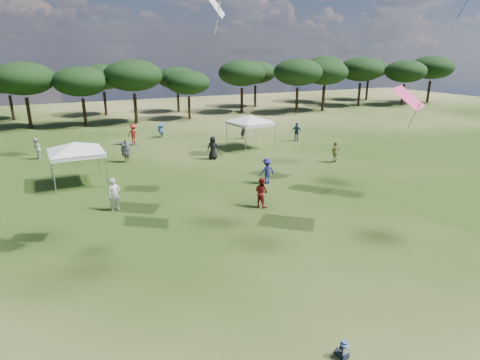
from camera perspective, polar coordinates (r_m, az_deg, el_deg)
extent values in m
cylinder|color=black|center=(51.83, -27.82, 8.42)|extent=(0.40, 0.40, 3.46)
ellipsoid|color=black|center=(51.48, -28.44, 12.58)|extent=(6.73, 6.73, 3.63)
cylinder|color=black|center=(50.77, -21.24, 8.96)|extent=(0.37, 0.37, 3.21)
ellipsoid|color=black|center=(50.43, -21.70, 12.91)|extent=(6.24, 6.24, 3.36)
cylinder|color=black|center=(51.07, -14.63, 9.82)|extent=(0.41, 0.41, 3.56)
ellipsoid|color=black|center=(50.72, -14.98, 14.19)|extent=(6.91, 6.91, 3.73)
cylinder|color=black|center=(53.18, -7.23, 10.17)|extent=(0.33, 0.33, 2.88)
ellipsoid|color=black|center=(52.86, -7.37, 13.57)|extent=(5.60, 5.60, 3.02)
cylinder|color=black|center=(58.69, 0.26, 11.28)|extent=(0.39, 0.39, 3.44)
ellipsoid|color=black|center=(58.38, 0.27, 14.98)|extent=(6.69, 6.69, 3.60)
cylinder|color=black|center=(58.64, 8.09, 11.15)|extent=(0.40, 0.40, 3.53)
ellipsoid|color=black|center=(58.33, 8.26, 14.95)|extent=(6.86, 6.86, 3.70)
cylinder|color=black|center=(61.77, 11.74, 11.26)|extent=(0.40, 0.40, 3.47)
ellipsoid|color=black|center=(61.48, 11.96, 14.79)|extent=(6.74, 6.74, 3.63)
cylinder|color=black|center=(68.73, 16.58, 11.57)|extent=(0.41, 0.41, 3.57)
ellipsoid|color=black|center=(68.46, 16.87, 14.83)|extent=(6.94, 6.94, 3.74)
cylinder|color=black|center=(72.04, 22.14, 11.18)|extent=(0.38, 0.38, 3.35)
ellipsoid|color=black|center=(71.80, 22.49, 14.09)|extent=(6.51, 6.51, 3.51)
cylinder|color=black|center=(77.23, 25.24, 11.28)|extent=(0.42, 0.42, 3.66)
ellipsoid|color=black|center=(77.00, 25.64, 14.24)|extent=(7.10, 7.10, 3.83)
cylinder|color=black|center=(59.40, -29.70, 8.92)|extent=(0.36, 0.36, 3.11)
ellipsoid|color=black|center=(59.11, -30.21, 12.18)|extent=(6.05, 6.05, 3.26)
cylinder|color=black|center=(58.91, -18.61, 10.28)|extent=(0.37, 0.37, 3.20)
ellipsoid|color=black|center=(58.61, -18.95, 13.69)|extent=(6.21, 6.21, 3.35)
cylinder|color=black|center=(59.83, -8.78, 10.99)|extent=(0.34, 0.34, 2.99)
ellipsoid|color=black|center=(59.54, -8.93, 14.14)|extent=(5.81, 5.81, 3.13)
cylinder|color=black|center=(65.01, 2.17, 11.85)|extent=(0.38, 0.38, 3.31)
ellipsoid|color=black|center=(64.74, 2.21, 15.05)|extent=(6.43, 6.43, 3.47)
cylinder|color=black|center=(72.63, 11.88, 12.24)|extent=(0.42, 0.42, 3.64)
ellipsoid|color=black|center=(72.39, 12.08, 15.39)|extent=(7.06, 7.06, 3.81)
cylinder|color=black|center=(78.00, 17.62, 12.09)|extent=(0.40, 0.40, 3.46)
ellipsoid|color=black|center=(77.77, 17.89, 14.87)|extent=(6.72, 6.72, 3.62)
cylinder|color=gray|center=(26.65, -24.93, 0.28)|extent=(0.06, 0.06, 2.17)
cylinder|color=gray|center=(26.92, -18.43, 1.20)|extent=(0.06, 0.06, 2.17)
cylinder|color=gray|center=(29.62, -25.33, 1.86)|extent=(0.06, 0.06, 2.17)
cylinder|color=gray|center=(29.87, -19.46, 2.68)|extent=(0.06, 0.06, 2.17)
cube|color=silver|center=(27.97, -22.29, 3.58)|extent=(3.37, 3.37, 0.25)
pyramid|color=silver|center=(27.82, -22.46, 5.03)|extent=(6.59, 6.59, 0.60)
cylinder|color=gray|center=(34.28, 0.79, 5.67)|extent=(0.06, 0.06, 2.31)
cylinder|color=gray|center=(36.08, 4.97, 6.21)|extent=(0.06, 0.06, 2.31)
cylinder|color=gray|center=(36.88, -1.92, 6.52)|extent=(0.06, 0.06, 2.31)
cylinder|color=gray|center=(38.56, 2.11, 7.01)|extent=(0.06, 0.06, 2.31)
cube|color=silver|center=(36.21, 1.50, 8.09)|extent=(3.69, 3.69, 0.25)
pyramid|color=silver|center=(36.10, 1.51, 9.23)|extent=(6.66, 6.66, 0.60)
cube|color=black|center=(12.81, 14.52, -22.95)|extent=(0.24, 0.24, 0.18)
cube|color=black|center=(12.89, 13.69, -22.83)|extent=(0.09, 0.21, 0.10)
cube|color=black|center=(12.98, 14.27, -22.57)|extent=(0.09, 0.21, 0.10)
cube|color=white|center=(12.69, 14.60, -22.28)|extent=(0.23, 0.16, 0.23)
cylinder|color=white|center=(12.65, 13.87, -22.37)|extent=(0.08, 0.23, 0.14)
cylinder|color=white|center=(12.80, 14.91, -21.89)|extent=(0.08, 0.23, 0.14)
sphere|color=#E0B293|center=(12.59, 14.66, -21.72)|extent=(0.16, 0.16, 0.16)
cone|color=#5286C1|center=(12.57, 14.67, -21.59)|extent=(0.26, 0.26, 0.03)
cylinder|color=#5286C1|center=(12.54, 14.68, -21.46)|extent=(0.17, 0.17, 0.07)
imported|color=#B8B6AE|center=(36.30, -26.99, 3.95)|extent=(0.82, 0.96, 1.75)
imported|color=maroon|center=(22.45, 3.05, -1.74)|extent=(0.91, 1.01, 1.70)
imported|color=#AC251C|center=(39.74, -14.91, 6.39)|extent=(1.35, 1.23, 1.82)
imported|color=beige|center=(22.93, -17.44, -1.96)|extent=(0.71, 0.51, 1.83)
imported|color=black|center=(32.54, -3.88, 4.58)|extent=(1.08, 0.92, 1.88)
imported|color=#958E51|center=(32.44, 13.40, 3.89)|extent=(1.04, 0.62, 1.65)
imported|color=navy|center=(41.86, -11.20, 7.06)|extent=(1.79, 1.76, 1.61)
imported|color=navy|center=(39.73, 8.07, 6.80)|extent=(0.96, 1.12, 1.81)
imported|color=#2D2E32|center=(40.28, 0.42, 7.11)|extent=(0.46, 0.68, 1.79)
imported|color=navy|center=(26.45, 3.84, 1.29)|extent=(1.14, 0.70, 1.71)
imported|color=#424246|center=(32.82, -15.94, 3.98)|extent=(2.26, 1.53, 1.81)
plane|color=silver|center=(15.87, -3.80, 23.96)|extent=(1.32, 1.14, 1.28)
plane|color=#E43976|center=(25.40, 22.86, 10.75)|extent=(2.40, 2.06, 1.31)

